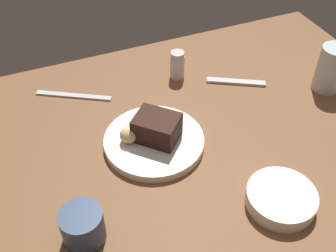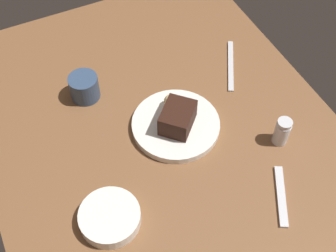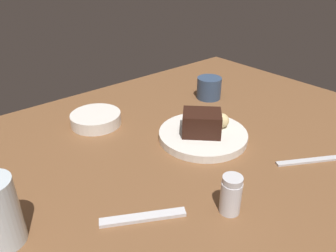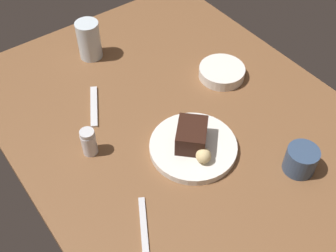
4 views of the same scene
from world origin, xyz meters
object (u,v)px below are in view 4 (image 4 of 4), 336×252
Objects in this scene: side_bowl at (222,72)px; dessert_spoon at (94,106)px; salt_shaker at (89,142)px; bread_roll at (203,156)px; water_glass at (89,40)px; dessert_plate at (193,147)px; chocolate_cake_slice at (192,135)px; coffee_cup at (301,160)px; butter_knife at (144,236)px.

side_bowl is 37.83cm from dessert_spoon.
bread_roll is at bearing 44.88° from salt_shaker.
side_bowl is at bearing 39.97° from water_glass.
dessert_plate is 1.45× the size of dessert_spoon.
side_bowl is (-15.64, 23.74, -3.12)cm from chocolate_cake_slice.
dessert_plate reaches higher than dessert_spoon.
salt_shaker is at bearing -124.81° from dessert_plate.
chocolate_cake_slice is 0.60× the size of dessert_spoon.
dessert_plate is at bearing 2.55° from water_glass.
water_glass reaches higher than salt_shaker.
coffee_cup is 0.40× the size of butter_knife.
side_bowl is (-16.39, 23.67, 0.62)cm from dessert_plate.
chocolate_cake_slice reaches higher than dessert_spoon.
salt_shaker is 27.21cm from butter_knife.
dessert_spoon is 41.20cm from butter_knife.
dessert_spoon is at bearing -106.92° from side_bowl.
butter_knife is (28.83, -46.71, -1.32)cm from side_bowl.
dessert_plate is 25.49cm from salt_shaker.
chocolate_cake_slice is 6.14cm from bread_roll.
bread_roll is at bearing -10.84° from chocolate_cake_slice.
dessert_spoon is (19.74, -10.41, -5.53)cm from water_glass.
bread_roll is at bearing -128.61° from coffee_cup.
chocolate_cake_slice is 1.21× the size of salt_shaker.
chocolate_cake_slice is 0.48× the size of butter_knife.
salt_shaker is at bearing -135.12° from bread_roll.
chocolate_cake_slice is at bearing -56.63° from side_bowl.
butter_knife is (12.44, -23.04, -0.70)cm from dessert_plate.
water_glass is (-52.34, -0.89, 2.14)cm from bread_roll.
bread_roll is 0.49× the size of coffee_cup.
dessert_plate is 26.20cm from butter_knife.
bread_roll is (5.96, -1.14, -0.95)cm from chocolate_cake_slice.
salt_shaker reaches higher than bread_roll.
butter_knife is at bearing -4.76° from salt_shaker.
dessert_spoon is at bearing -154.97° from chocolate_cake_slice.
salt_shaker is (-13.71, -20.73, -1.00)cm from chocolate_cake_slice.
butter_knife is at bearing -19.37° from water_glass.
water_glass reaches higher than coffee_cup.
dessert_spoon is at bearing -155.45° from dessert_plate.
dessert_spoon is (-27.40, -12.51, -0.60)cm from dessert_plate.
bread_roll is (5.21, -1.22, 2.79)cm from dessert_plate.
dessert_spoon is at bearing 147.33° from salt_shaker.
water_glass is 40.34cm from side_bowl.
salt_shaker is at bearing 176.50° from dessert_spoon.
salt_shaker is 0.99× the size of coffee_cup.
side_bowl is (-21.60, 24.88, -2.17)cm from bread_roll.
salt_shaker is 50.46cm from coffee_cup.
bread_roll reaches higher than butter_knife.
chocolate_cake_slice is 29.72cm from dessert_spoon.
water_glass is 0.89× the size of side_bowl.
bread_roll is 33.02cm from side_bowl.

